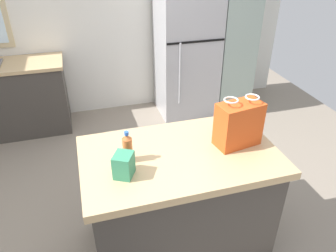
{
  "coord_description": "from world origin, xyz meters",
  "views": [
    {
      "loc": [
        -0.35,
        -2.11,
        2.24
      ],
      "look_at": [
        0.25,
        -0.04,
        0.94
      ],
      "focal_mm": 34.82,
      "sensor_mm": 36.0,
      "label": 1
    }
  ],
  "objects": [
    {
      "name": "small_box",
      "position": [
        -0.16,
        -0.47,
        0.97
      ],
      "size": [
        0.16,
        0.17,
        0.16
      ],
      "primitive_type": "cube",
      "rotation": [
        0.0,
        0.0,
        -0.49
      ],
      "color": "#388E66",
      "rests_on": "kitchen_island"
    },
    {
      "name": "refrigerator",
      "position": [
        1.05,
        1.85,
        0.88
      ],
      "size": [
        0.75,
        0.71,
        1.76
      ],
      "color": "#B7B7BC",
      "rests_on": "ground"
    },
    {
      "name": "shopping_bag",
      "position": [
        0.69,
        -0.34,
        1.06
      ],
      "size": [
        0.34,
        0.22,
        0.37
      ],
      "color": "#DB511E",
      "rests_on": "kitchen_island"
    },
    {
      "name": "kitchen_island",
      "position": [
        0.25,
        -0.34,
        0.45
      ],
      "size": [
        1.39,
        0.85,
        0.89
      ],
      "color": "#423D38",
      "rests_on": "ground"
    },
    {
      "name": "ground",
      "position": [
        0.0,
        0.0,
        0.0
      ],
      "size": [
        6.25,
        6.25,
        0.0
      ],
      "primitive_type": "plane",
      "color": "gray"
    },
    {
      "name": "back_wall",
      "position": [
        -0.02,
        2.26,
        1.34
      ],
      "size": [
        5.21,
        0.13,
        2.69
      ],
      "color": "silver",
      "rests_on": "ground"
    },
    {
      "name": "bottle",
      "position": [
        -0.11,
        -0.33,
        1.0
      ],
      "size": [
        0.07,
        0.07,
        0.23
      ],
      "color": "#C66633",
      "rests_on": "kitchen_island"
    },
    {
      "name": "tall_cabinet",
      "position": [
        1.69,
        1.85,
        1.0
      ],
      "size": [
        0.48,
        0.63,
        2.01
      ],
      "color": "#9EB2A8",
      "rests_on": "ground"
    },
    {
      "name": "sink_counter",
      "position": [
        -1.21,
        1.9,
        0.46
      ],
      "size": [
        1.37,
        0.6,
        1.09
      ],
      "color": "#423D38",
      "rests_on": "ground"
    }
  ]
}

